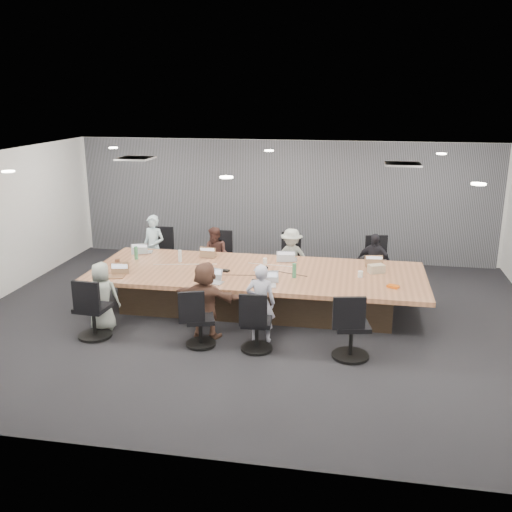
% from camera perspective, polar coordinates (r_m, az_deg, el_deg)
% --- Properties ---
extents(floor, '(10.00, 8.00, 0.00)m').
position_cam_1_polar(floor, '(10.12, -0.41, -6.34)').
color(floor, black).
rests_on(floor, ground).
extents(ceiling, '(10.00, 8.00, 0.00)m').
position_cam_1_polar(ceiling, '(9.41, -0.44, 9.61)').
color(ceiling, white).
rests_on(ceiling, wall_back).
extents(wall_back, '(10.00, 0.00, 2.80)m').
position_cam_1_polar(wall_back, '(13.53, 2.75, 5.61)').
color(wall_back, silver).
rests_on(wall_back, ground).
extents(wall_front, '(10.00, 0.00, 2.80)m').
position_cam_1_polar(wall_front, '(6.00, -7.65, -8.31)').
color(wall_front, silver).
rests_on(wall_front, ground).
extents(curtain, '(9.80, 0.04, 2.80)m').
position_cam_1_polar(curtain, '(13.45, 2.71, 5.54)').
color(curtain, slate).
rests_on(curtain, ground).
extents(conference_table, '(6.00, 2.20, 0.74)m').
position_cam_1_polar(conference_table, '(10.43, 0.10, -3.27)').
color(conference_table, '#382A1D').
rests_on(conference_table, ground).
extents(chair_0, '(0.60, 0.60, 0.83)m').
position_cam_1_polar(chair_0, '(12.62, -9.57, 0.02)').
color(chair_0, black).
rests_on(chair_0, ground).
extents(chair_1, '(0.56, 0.56, 0.78)m').
position_cam_1_polar(chair_1, '(12.24, -3.61, -0.40)').
color(chair_1, black).
rests_on(chair_1, ground).
extents(chair_2, '(0.69, 0.69, 0.81)m').
position_cam_1_polar(chair_2, '(11.97, 3.73, -0.73)').
color(chair_2, black).
rests_on(chair_2, ground).
extents(chair_3, '(0.70, 0.70, 0.85)m').
position_cam_1_polar(chair_3, '(11.90, 11.59, -1.02)').
color(chair_3, black).
rests_on(chair_3, ground).
extents(chair_4, '(0.62, 0.62, 0.85)m').
position_cam_1_polar(chair_4, '(9.63, -15.96, -5.47)').
color(chair_4, black).
rests_on(chair_4, ground).
extents(chair_5, '(0.64, 0.64, 0.74)m').
position_cam_1_polar(chair_5, '(9.03, -5.59, -6.74)').
color(chair_5, black).
rests_on(chair_5, ground).
extents(chair_6, '(0.56, 0.56, 0.78)m').
position_cam_1_polar(chair_6, '(8.83, 0.07, -7.08)').
color(chair_6, black).
rests_on(chair_6, ground).
extents(chair_7, '(0.70, 0.70, 0.88)m').
position_cam_1_polar(chair_7, '(8.69, 9.52, -7.35)').
color(chair_7, black).
rests_on(chair_7, ground).
extents(person_0, '(0.57, 0.44, 1.38)m').
position_cam_1_polar(person_0, '(12.23, -10.18, 0.82)').
color(person_0, silver).
rests_on(person_0, ground).
extents(laptop_0, '(0.36, 0.29, 0.02)m').
position_cam_1_polar(laptop_0, '(11.72, -11.12, 0.39)').
color(laptop_0, '#B2B2B7').
rests_on(laptop_0, conference_table).
extents(person_1, '(0.67, 0.57, 1.18)m').
position_cam_1_polar(person_1, '(11.86, -4.03, 0.06)').
color(person_1, '#452924').
rests_on(person_1, ground).
extents(laptop_1, '(0.35, 0.26, 0.02)m').
position_cam_1_polar(laptop_1, '(11.31, -4.73, 0.06)').
color(laptop_1, '#8C6647').
rests_on(laptop_1, conference_table).
extents(person_2, '(0.84, 0.56, 1.22)m').
position_cam_1_polar(person_2, '(11.58, 3.55, -0.23)').
color(person_2, '#98A098').
rests_on(person_2, ground).
extents(laptop_2, '(0.38, 0.28, 0.02)m').
position_cam_1_polar(laptop_2, '(11.01, 3.22, -0.34)').
color(laptop_2, '#B2B2B7').
rests_on(laptop_2, conference_table).
extents(person_3, '(0.76, 0.46, 1.20)m').
position_cam_1_polar(person_3, '(11.51, 11.66, -0.69)').
color(person_3, black).
rests_on(person_3, ground).
extents(laptop_3, '(0.35, 0.26, 0.02)m').
position_cam_1_polar(laptop_3, '(10.94, 11.75, -0.77)').
color(laptop_3, '#8C6647').
rests_on(laptop_3, conference_table).
extents(person_4, '(0.62, 0.46, 1.17)m').
position_cam_1_polar(person_4, '(9.87, -15.15, -3.90)').
color(person_4, '#9AA49B').
rests_on(person_4, ground).
extents(laptop_4, '(0.36, 0.28, 0.02)m').
position_cam_1_polar(laptop_4, '(10.28, -13.93, -2.01)').
color(laptop_4, '#8C6647').
rests_on(laptop_4, conference_table).
extents(person_5, '(1.23, 0.59, 1.28)m').
position_cam_1_polar(person_5, '(9.24, -5.04, -4.39)').
color(person_5, brown).
rests_on(person_5, ground).
extents(laptop_5, '(0.33, 0.26, 0.02)m').
position_cam_1_polar(laptop_5, '(9.70, -4.21, -2.66)').
color(laptop_5, '#B2B2B7').
rests_on(laptop_5, conference_table).
extents(person_6, '(0.49, 0.33, 1.29)m').
position_cam_1_polar(person_6, '(9.05, 0.47, -4.73)').
color(person_6, '#B1B1CA').
rests_on(person_6, ground).
extents(laptop_6, '(0.34, 0.26, 0.02)m').
position_cam_1_polar(laptop_6, '(9.53, 1.04, -2.98)').
color(laptop_6, '#B2B2B7').
rests_on(laptop_6, conference_table).
extents(bottle_green_left, '(0.08, 0.08, 0.25)m').
position_cam_1_polar(bottle_green_left, '(11.25, -11.90, 0.31)').
color(bottle_green_left, '#3A8256').
rests_on(bottle_green_left, conference_table).
extents(bottle_green_right, '(0.09, 0.09, 0.25)m').
position_cam_1_polar(bottle_green_right, '(9.95, 3.85, -1.46)').
color(bottle_green_right, '#3A8256').
rests_on(bottle_green_right, conference_table).
extents(bottle_clear, '(0.08, 0.08, 0.23)m').
position_cam_1_polar(bottle_clear, '(10.95, -7.62, 0.01)').
color(bottle_clear, silver).
rests_on(bottle_clear, conference_table).
extents(cup_white_far, '(0.08, 0.08, 0.10)m').
position_cam_1_polar(cup_white_far, '(10.77, 0.91, -0.47)').
color(cup_white_far, white).
rests_on(cup_white_far, conference_table).
extents(cup_white_near, '(0.10, 0.10, 0.11)m').
position_cam_1_polar(cup_white_near, '(10.13, 10.40, -1.80)').
color(cup_white_near, white).
rests_on(cup_white_near, conference_table).
extents(mug_brown, '(0.11, 0.11, 0.11)m').
position_cam_1_polar(mug_brown, '(11.00, -13.69, -0.55)').
color(mug_brown, brown).
rests_on(mug_brown, conference_table).
extents(mic_left, '(0.17, 0.13, 0.03)m').
position_cam_1_polar(mic_left, '(10.31, -3.13, -1.47)').
color(mic_left, black).
rests_on(mic_left, conference_table).
extents(mic_right, '(0.17, 0.15, 0.03)m').
position_cam_1_polar(mic_right, '(10.48, 0.76, -1.15)').
color(mic_right, black).
rests_on(mic_right, conference_table).
extents(stapler, '(0.16, 0.08, 0.06)m').
position_cam_1_polar(stapler, '(9.67, 0.04, -2.56)').
color(stapler, black).
rests_on(stapler, conference_table).
extents(canvas_bag, '(0.32, 0.28, 0.15)m').
position_cam_1_polar(canvas_bag, '(10.43, 11.94, -1.25)').
color(canvas_bag, '#B9A88B').
rests_on(canvas_bag, conference_table).
extents(snack_packet, '(0.22, 0.19, 0.04)m').
position_cam_1_polar(snack_packet, '(9.72, 13.54, -2.98)').
color(snack_packet, '#DE580C').
rests_on(snack_packet, conference_table).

